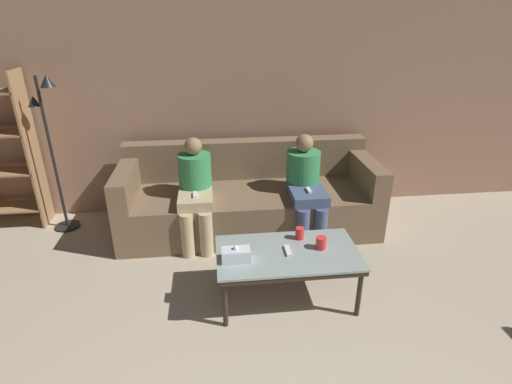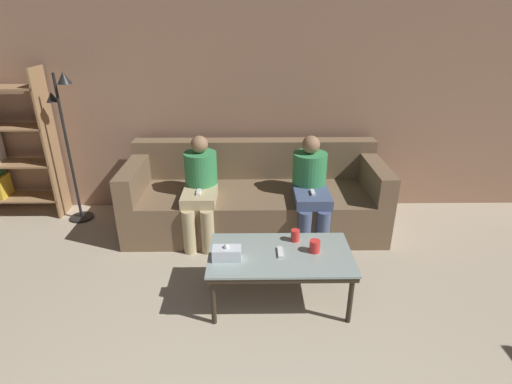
{
  "view_description": "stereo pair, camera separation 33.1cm",
  "coord_description": "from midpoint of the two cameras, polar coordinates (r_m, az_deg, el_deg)",
  "views": [
    {
      "loc": [
        -0.37,
        -0.31,
        2.18
      ],
      "look_at": [
        0.0,
        2.96,
        0.71
      ],
      "focal_mm": 28.0,
      "sensor_mm": 36.0,
      "label": 1
    },
    {
      "loc": [
        -0.04,
        -0.33,
        2.18
      ],
      "look_at": [
        0.0,
        2.96,
        0.71
      ],
      "focal_mm": 28.0,
      "sensor_mm": 36.0,
      "label": 2
    }
  ],
  "objects": [
    {
      "name": "tissue_box",
      "position": [
        3.08,
        -6.0,
        -8.98
      ],
      "size": [
        0.22,
        0.12,
        0.13
      ],
      "color": "silver",
      "rests_on": "coffee_table"
    },
    {
      "name": "standing_lamp",
      "position": [
        4.67,
        -29.11,
        6.59
      ],
      "size": [
        0.31,
        0.26,
        1.65
      ],
      "color": "black",
      "rests_on": "ground_plane"
    },
    {
      "name": "game_remote",
      "position": [
        3.19,
        1.59,
        -8.46
      ],
      "size": [
        0.04,
        0.15,
        0.02
      ],
      "color": "white",
      "rests_on": "coffee_table"
    },
    {
      "name": "cup_near_right",
      "position": [
        3.35,
        3.46,
        -5.98
      ],
      "size": [
        0.07,
        0.07,
        0.1
      ],
      "color": "red",
      "rests_on": "coffee_table"
    },
    {
      "name": "couch",
      "position": [
        4.37,
        -3.17,
        -1.06
      ],
      "size": [
        2.71,
        0.98,
        0.89
      ],
      "color": "brown",
      "rests_on": "ground_plane"
    },
    {
      "name": "coffee_table",
      "position": [
        3.22,
        1.58,
        -9.24
      ],
      "size": [
        1.13,
        0.63,
        0.45
      ],
      "color": "#8C9E99",
      "rests_on": "ground_plane"
    },
    {
      "name": "seated_person_left_end",
      "position": [
        4.07,
        -10.98,
        0.54
      ],
      "size": [
        0.33,
        0.67,
        1.07
      ],
      "color": "tan",
      "rests_on": "ground_plane"
    },
    {
      "name": "cup_near_left",
      "position": [
        3.23,
        6.38,
        -7.32
      ],
      "size": [
        0.08,
        0.08,
        0.1
      ],
      "color": "red",
      "rests_on": "coffee_table"
    },
    {
      "name": "seated_person_mid_left",
      "position": [
        4.12,
        4.78,
        1.24
      ],
      "size": [
        0.35,
        0.72,
        1.07
      ],
      "color": "#47567A",
      "rests_on": "ground_plane"
    },
    {
      "name": "wall_back",
      "position": [
        4.61,
        -3.91,
        13.05
      ],
      "size": [
        12.0,
        0.06,
        2.6
      ],
      "color": "#9E755B",
      "rests_on": "ground_plane"
    }
  ]
}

